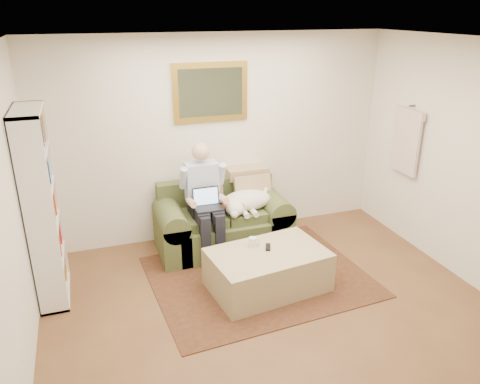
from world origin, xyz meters
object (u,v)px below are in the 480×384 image
sofa (222,226)px  coffee_mug (253,242)px  laptop (207,202)px  seated_man (206,203)px  sleeping_dog (247,200)px  ottoman (267,270)px  bookshelf (42,208)px

sofa → coffee_mug: 0.94m
laptop → seated_man: bearing=90.0°
seated_man → sleeping_dog: size_ratio=2.04×
sofa → ottoman: sofa is taller
seated_man → ottoman: (0.43, -0.93, -0.47)m
laptop → ottoman: size_ratio=0.26×
ottoman → seated_man: bearing=114.5°
laptop → ottoman: 1.09m
sofa → ottoman: size_ratio=1.35×
laptop → sleeping_dog: (0.54, 0.13, -0.10)m
sofa → seated_man: 0.50m
bookshelf → ottoman: bearing=-16.2°
ottoman → bookshelf: bookshelf is taller
ottoman → coffee_mug: size_ratio=12.21×
sleeping_dog → bookshelf: bearing=-171.0°
sofa → coffee_mug: sofa is taller
sleeping_dog → ottoman: size_ratio=0.55×
sofa → ottoman: bearing=-80.6°
coffee_mug → bookshelf: size_ratio=0.05×
coffee_mug → sofa: bearing=94.5°
seated_man → bookshelf: 1.82m
sleeping_dog → coffee_mug: 0.87m
seated_man → bookshelf: size_ratio=0.69×
sofa → sleeping_dog: size_ratio=2.43×
sleeping_dog → sofa: bearing=164.3°
sofa → laptop: (-0.25, -0.21, 0.44)m
seated_man → sofa: bearing=31.5°
sofa → bookshelf: (-2.01, -0.45, 0.72)m
seated_man → sleeping_dog: bearing=7.1°
seated_man → laptop: (0.00, -0.06, 0.03)m
laptop → coffee_mug: bearing=-65.4°
laptop → bookshelf: bearing=-172.4°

